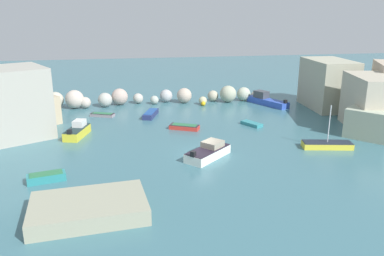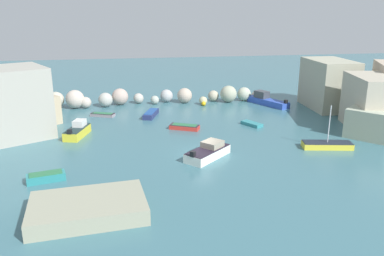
{
  "view_description": "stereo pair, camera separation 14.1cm",
  "coord_description": "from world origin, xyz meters",
  "px_view_note": "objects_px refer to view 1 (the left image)",
  "views": [
    {
      "loc": [
        -7.29,
        -35.36,
        13.6
      ],
      "look_at": [
        0.0,
        5.46,
        1.0
      ],
      "focal_mm": 36.68,
      "sensor_mm": 36.0,
      "label": 1
    },
    {
      "loc": [
        -7.15,
        -35.39,
        13.6
      ],
      "look_at": [
        0.0,
        5.46,
        1.0
      ],
      "focal_mm": 36.68,
      "sensor_mm": 36.0,
      "label": 2
    }
  ],
  "objects_px": {
    "channel_buoy": "(203,104)",
    "moored_boat_1": "(46,177)",
    "stone_dock": "(89,208)",
    "moored_boat_5": "(209,152)",
    "moored_boat_8": "(77,131)",
    "moored_boat_6": "(184,127)",
    "moored_boat_2": "(252,124)",
    "moored_boat_4": "(327,145)",
    "moored_boat_7": "(266,100)",
    "moored_boat_3": "(102,115)",
    "moored_boat_0": "(151,114)"
  },
  "relations": [
    {
      "from": "channel_buoy",
      "to": "moored_boat_1",
      "type": "height_order",
      "value": "moored_boat_1"
    },
    {
      "from": "stone_dock",
      "to": "moored_boat_5",
      "type": "xyz_separation_m",
      "value": [
        10.44,
        9.35,
        0.0
      ]
    },
    {
      "from": "channel_buoy",
      "to": "moored_boat_8",
      "type": "relative_size",
      "value": 0.14
    },
    {
      "from": "moored_boat_1",
      "to": "moored_boat_6",
      "type": "height_order",
      "value": "moored_boat_1"
    },
    {
      "from": "moored_boat_2",
      "to": "moored_boat_4",
      "type": "height_order",
      "value": "moored_boat_4"
    },
    {
      "from": "moored_boat_7",
      "to": "moored_boat_3",
      "type": "bearing_deg",
      "value": 69.62
    },
    {
      "from": "moored_boat_3",
      "to": "moored_boat_7",
      "type": "relative_size",
      "value": 0.47
    },
    {
      "from": "moored_boat_1",
      "to": "moored_boat_4",
      "type": "xyz_separation_m",
      "value": [
        26.83,
        3.46,
        -0.02
      ]
    },
    {
      "from": "channel_buoy",
      "to": "moored_boat_0",
      "type": "xyz_separation_m",
      "value": [
        -8.06,
        -4.61,
        0.02
      ]
    },
    {
      "from": "moored_boat_5",
      "to": "moored_boat_6",
      "type": "relative_size",
      "value": 1.38
    },
    {
      "from": "moored_boat_0",
      "to": "moored_boat_4",
      "type": "xyz_separation_m",
      "value": [
        16.81,
        -15.52,
        -0.0
      ]
    },
    {
      "from": "moored_boat_6",
      "to": "channel_buoy",
      "type": "bearing_deg",
      "value": -85.87
    },
    {
      "from": "channel_buoy",
      "to": "moored_boat_7",
      "type": "distance_m",
      "value": 9.41
    },
    {
      "from": "moored_boat_2",
      "to": "moored_boat_8",
      "type": "xyz_separation_m",
      "value": [
        -20.48,
        -0.64,
        0.42
      ]
    },
    {
      "from": "moored_boat_5",
      "to": "moored_boat_6",
      "type": "height_order",
      "value": "moored_boat_5"
    },
    {
      "from": "moored_boat_2",
      "to": "moored_boat_3",
      "type": "relative_size",
      "value": 0.89
    },
    {
      "from": "moored_boat_7",
      "to": "channel_buoy",
      "type": "bearing_deg",
      "value": 57.9
    },
    {
      "from": "moored_boat_8",
      "to": "channel_buoy",
      "type": "bearing_deg",
      "value": -38.8
    },
    {
      "from": "stone_dock",
      "to": "moored_boat_2",
      "type": "height_order",
      "value": "stone_dock"
    },
    {
      "from": "moored_boat_0",
      "to": "moored_boat_2",
      "type": "bearing_deg",
      "value": 79.86
    },
    {
      "from": "channel_buoy",
      "to": "moored_boat_5",
      "type": "xyz_separation_m",
      "value": [
        -3.76,
        -20.63,
        0.25
      ]
    },
    {
      "from": "moored_boat_0",
      "to": "moored_boat_5",
      "type": "bearing_deg",
      "value": 33.41
    },
    {
      "from": "moored_boat_7",
      "to": "moored_boat_8",
      "type": "bearing_deg",
      "value": 85.71
    },
    {
      "from": "moored_boat_4",
      "to": "moored_boat_6",
      "type": "distance_m",
      "value": 16.07
    },
    {
      "from": "moored_boat_8",
      "to": "moored_boat_7",
      "type": "bearing_deg",
      "value": -51.22
    },
    {
      "from": "moored_boat_0",
      "to": "moored_boat_6",
      "type": "xyz_separation_m",
      "value": [
        3.47,
        -6.56,
        -0.05
      ]
    },
    {
      "from": "moored_boat_7",
      "to": "moored_boat_2",
      "type": "bearing_deg",
      "value": 124.27
    },
    {
      "from": "moored_boat_5",
      "to": "moored_boat_7",
      "type": "xyz_separation_m",
      "value": [
        13.13,
        19.75,
        0.07
      ]
    },
    {
      "from": "moored_boat_6",
      "to": "moored_boat_2",
      "type": "bearing_deg",
      "value": -152.6
    },
    {
      "from": "moored_boat_0",
      "to": "moored_boat_4",
      "type": "height_order",
      "value": "moored_boat_4"
    },
    {
      "from": "moored_boat_8",
      "to": "moored_boat_1",
      "type": "bearing_deg",
      "value": -170.11
    },
    {
      "from": "moored_boat_3",
      "to": "moored_boat_0",
      "type": "bearing_deg",
      "value": -166.71
    },
    {
      "from": "moored_boat_1",
      "to": "moored_boat_5",
      "type": "relative_size",
      "value": 0.64
    },
    {
      "from": "moored_boat_7",
      "to": "stone_dock",
      "type": "bearing_deg",
      "value": 114.24
    },
    {
      "from": "moored_boat_4",
      "to": "moored_boat_5",
      "type": "relative_size",
      "value": 1.03
    },
    {
      "from": "moored_boat_4",
      "to": "channel_buoy",
      "type": "bearing_deg",
      "value": -55.26
    },
    {
      "from": "moored_boat_0",
      "to": "moored_boat_7",
      "type": "height_order",
      "value": "moored_boat_7"
    },
    {
      "from": "moored_boat_2",
      "to": "stone_dock",
      "type": "bearing_deg",
      "value": 107.23
    },
    {
      "from": "moored_boat_3",
      "to": "moored_boat_5",
      "type": "relative_size",
      "value": 0.66
    },
    {
      "from": "moored_boat_5",
      "to": "moored_boat_6",
      "type": "bearing_deg",
      "value": 52.05
    },
    {
      "from": "moored_boat_3",
      "to": "moored_boat_5",
      "type": "xyz_separation_m",
      "value": [
        10.58,
        -17.1,
        0.34
      ]
    },
    {
      "from": "moored_boat_4",
      "to": "moored_boat_3",
      "type": "bearing_deg",
      "value": -24.46
    },
    {
      "from": "stone_dock",
      "to": "channel_buoy",
      "type": "distance_m",
      "value": 33.17
    },
    {
      "from": "moored_boat_2",
      "to": "moored_boat_8",
      "type": "relative_size",
      "value": 0.65
    },
    {
      "from": "moored_boat_0",
      "to": "moored_boat_1",
      "type": "height_order",
      "value": "moored_boat_1"
    },
    {
      "from": "moored_boat_2",
      "to": "moored_boat_6",
      "type": "distance_m",
      "value": 8.34
    },
    {
      "from": "channel_buoy",
      "to": "moored_boat_7",
      "type": "relative_size",
      "value": 0.09
    },
    {
      "from": "channel_buoy",
      "to": "moored_boat_4",
      "type": "height_order",
      "value": "moored_boat_4"
    },
    {
      "from": "moored_boat_2",
      "to": "moored_boat_5",
      "type": "distance_m",
      "value": 12.19
    },
    {
      "from": "stone_dock",
      "to": "moored_boat_3",
      "type": "xyz_separation_m",
      "value": [
        -0.14,
        26.45,
        -0.34
      ]
    }
  ]
}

